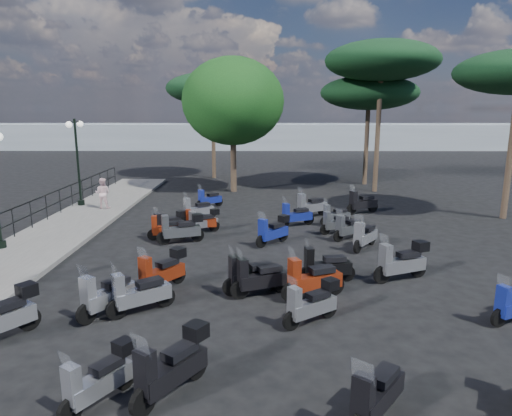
{
  "coord_description": "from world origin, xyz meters",
  "views": [
    {
      "loc": [
        1.46,
        -13.03,
        4.89
      ],
      "look_at": [
        1.32,
        3.86,
        1.2
      ],
      "focal_mm": 32.0,
      "sensor_mm": 36.0,
      "label": 1
    }
  ],
  "objects_px": {
    "scooter_13": "(312,304)",
    "scooter_23": "(311,206)",
    "pine_1": "(369,93)",
    "scooter_27": "(402,262)",
    "pine_0": "(382,61)",
    "scooter_14": "(260,279)",
    "scooter_16": "(273,231)",
    "scooter_10": "(203,222)",
    "scooter_19": "(376,396)",
    "scooter_21": "(365,236)",
    "scooter_32": "(199,222)",
    "scooter_3": "(166,229)",
    "scooter_11": "(209,199)",
    "scooter_8": "(162,272)",
    "scooter_1": "(139,294)",
    "scooter_29": "(362,203)",
    "broadleaf_tree": "(233,101)",
    "pine_2": "(212,89)",
    "scooter_20": "(312,280)",
    "scooter_31": "(252,276)",
    "scooter_22": "(336,224)",
    "pedestrian_far": "(103,193)",
    "lamp_post_2": "(77,157)",
    "scooter_15": "(325,267)",
    "scooter_17": "(296,216)",
    "scooter_4": "(169,224)",
    "scooter_5": "(197,210)",
    "scooter_9": "(181,229)",
    "scooter_12": "(172,367)",
    "scooter_7": "(107,296)",
    "scooter_28": "(348,228)",
    "scooter_0": "(99,379)"
  },
  "relations": [
    {
      "from": "lamp_post_2",
      "to": "scooter_16",
      "type": "bearing_deg",
      "value": -23.1
    },
    {
      "from": "scooter_4",
      "to": "scooter_31",
      "type": "height_order",
      "value": "scooter_31"
    },
    {
      "from": "scooter_1",
      "to": "scooter_16",
      "type": "bearing_deg",
      "value": -66.5
    },
    {
      "from": "scooter_1",
      "to": "scooter_19",
      "type": "height_order",
      "value": "scooter_1"
    },
    {
      "from": "scooter_0",
      "to": "scooter_32",
      "type": "xyz_separation_m",
      "value": [
        0.26,
        11.0,
        -0.04
      ]
    },
    {
      "from": "scooter_27",
      "to": "pine_0",
      "type": "relative_size",
      "value": 0.2
    },
    {
      "from": "scooter_19",
      "to": "pine_0",
      "type": "xyz_separation_m",
      "value": [
        5.11,
        20.8,
        7.08
      ]
    },
    {
      "from": "scooter_11",
      "to": "scooter_14",
      "type": "xyz_separation_m",
      "value": [
        2.57,
        -11.09,
        0.06
      ]
    },
    {
      "from": "scooter_11",
      "to": "scooter_5",
      "type": "bearing_deg",
      "value": 137.66
    },
    {
      "from": "scooter_19",
      "to": "scooter_22",
      "type": "distance_m",
      "value": 11.28
    },
    {
      "from": "scooter_16",
      "to": "scooter_21",
      "type": "distance_m",
      "value": 3.28
    },
    {
      "from": "scooter_14",
      "to": "scooter_16",
      "type": "xyz_separation_m",
      "value": [
        0.48,
        4.75,
        0.01
      ]
    },
    {
      "from": "scooter_13",
      "to": "scooter_14",
      "type": "xyz_separation_m",
      "value": [
        -1.19,
        1.59,
        0.0
      ]
    },
    {
      "from": "scooter_12",
      "to": "scooter_13",
      "type": "distance_m",
      "value": 3.86
    },
    {
      "from": "scooter_3",
      "to": "scooter_11",
      "type": "xyz_separation_m",
      "value": [
        0.98,
        5.79,
        0.0
      ]
    },
    {
      "from": "scooter_21",
      "to": "scooter_8",
      "type": "bearing_deg",
      "value": 67.1
    },
    {
      "from": "scooter_32",
      "to": "pine_0",
      "type": "xyz_separation_m",
      "value": [
        9.37,
        9.39,
        7.12
      ]
    },
    {
      "from": "scooter_5",
      "to": "scooter_23",
      "type": "xyz_separation_m",
      "value": [
        5.11,
        0.71,
        0.03
      ]
    },
    {
      "from": "scooter_23",
      "to": "pine_1",
      "type": "bearing_deg",
      "value": -55.84
    },
    {
      "from": "scooter_21",
      "to": "scooter_32",
      "type": "relative_size",
      "value": 0.94
    },
    {
      "from": "pine_0",
      "to": "scooter_17",
      "type": "bearing_deg",
      "value": -122.83
    },
    {
      "from": "pine_0",
      "to": "scooter_3",
      "type": "bearing_deg",
      "value": -134.98
    },
    {
      "from": "scooter_28",
      "to": "scooter_9",
      "type": "bearing_deg",
      "value": 58.85
    },
    {
      "from": "scooter_12",
      "to": "scooter_4",
      "type": "bearing_deg",
      "value": -44.61
    },
    {
      "from": "pedestrian_far",
      "to": "pine_2",
      "type": "bearing_deg",
      "value": -108.46
    },
    {
      "from": "scooter_8",
      "to": "scooter_9",
      "type": "relative_size",
      "value": 0.88
    },
    {
      "from": "scooter_14",
      "to": "scooter_16",
      "type": "relative_size",
      "value": 1.26
    },
    {
      "from": "scooter_0",
      "to": "scooter_17",
      "type": "xyz_separation_m",
      "value": [
        4.22,
        11.99,
        -0.01
      ]
    },
    {
      "from": "scooter_8",
      "to": "scooter_27",
      "type": "xyz_separation_m",
      "value": [
        6.79,
        0.77,
        0.03
      ]
    },
    {
      "from": "scooter_29",
      "to": "pine_1",
      "type": "distance_m",
      "value": 10.42
    },
    {
      "from": "scooter_7",
      "to": "scooter_13",
      "type": "relative_size",
      "value": 1.12
    },
    {
      "from": "scooter_13",
      "to": "scooter_21",
      "type": "height_order",
      "value": "scooter_21"
    },
    {
      "from": "scooter_8",
      "to": "scooter_5",
      "type": "bearing_deg",
      "value": -52.68
    },
    {
      "from": "scooter_0",
      "to": "scooter_4",
      "type": "bearing_deg",
      "value": -52.27
    },
    {
      "from": "scooter_16",
      "to": "scooter_28",
      "type": "distance_m",
      "value": 2.96
    },
    {
      "from": "pedestrian_far",
      "to": "scooter_27",
      "type": "height_order",
      "value": "pedestrian_far"
    },
    {
      "from": "scooter_32",
      "to": "scooter_7",
      "type": "bearing_deg",
      "value": 161.06
    },
    {
      "from": "pine_2",
      "to": "scooter_12",
      "type": "bearing_deg",
      "value": -86.02
    },
    {
      "from": "scooter_15",
      "to": "scooter_17",
      "type": "relative_size",
      "value": 1.1
    },
    {
      "from": "scooter_20",
      "to": "scooter_31",
      "type": "xyz_separation_m",
      "value": [
        -1.58,
        0.38,
        -0.03
      ]
    },
    {
      "from": "scooter_10",
      "to": "scooter_19",
      "type": "distance_m",
      "value": 12.09
    },
    {
      "from": "scooter_22",
      "to": "pine_0",
      "type": "bearing_deg",
      "value": -43.77
    },
    {
      "from": "scooter_3",
      "to": "scooter_8",
      "type": "xyz_separation_m",
      "value": [
        0.86,
        -4.9,
        0.1
      ]
    },
    {
      "from": "scooter_3",
      "to": "scooter_20",
      "type": "bearing_deg",
      "value": -147.75
    },
    {
      "from": "scooter_11",
      "to": "scooter_12",
      "type": "bearing_deg",
      "value": 145.9
    },
    {
      "from": "broadleaf_tree",
      "to": "pine_2",
      "type": "relative_size",
      "value": 1.06
    },
    {
      "from": "scooter_1",
      "to": "scooter_21",
      "type": "distance_m",
      "value": 8.45
    },
    {
      "from": "scooter_4",
      "to": "pine_2",
      "type": "relative_size",
      "value": 0.17
    },
    {
      "from": "scooter_13",
      "to": "scooter_23",
      "type": "relative_size",
      "value": 0.85
    },
    {
      "from": "scooter_7",
      "to": "scooter_23",
      "type": "height_order",
      "value": "scooter_23"
    }
  ]
}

